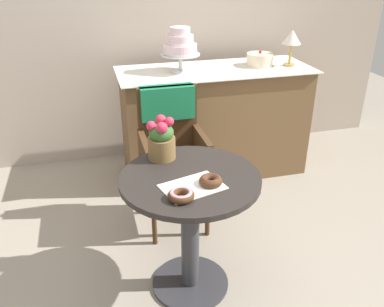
# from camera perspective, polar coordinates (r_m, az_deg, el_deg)

# --- Properties ---
(ground_plane) EXTENTS (8.00, 8.00, 0.00)m
(ground_plane) POSITION_cam_1_polar(r_m,az_deg,el_deg) (2.47, -0.24, -17.87)
(ground_plane) COLOR gray
(back_wall) EXTENTS (4.80, 0.10, 2.70)m
(back_wall) POSITION_cam_1_polar(r_m,az_deg,el_deg) (3.61, -8.22, 20.20)
(back_wall) COLOR #B2A393
(back_wall) RESTS_ON ground
(cafe_table) EXTENTS (0.72, 0.72, 0.72)m
(cafe_table) POSITION_cam_1_polar(r_m,az_deg,el_deg) (2.15, -0.27, -8.14)
(cafe_table) COLOR #282321
(cafe_table) RESTS_ON ground
(wicker_chair) EXTENTS (0.42, 0.45, 0.95)m
(wicker_chair) POSITION_cam_1_polar(r_m,az_deg,el_deg) (2.69, -3.03, 2.51)
(wicker_chair) COLOR #472D19
(wicker_chair) RESTS_ON ground
(paper_napkin) EXTENTS (0.33, 0.27, 0.00)m
(paper_napkin) POSITION_cam_1_polar(r_m,az_deg,el_deg) (1.95, 0.08, -4.72)
(paper_napkin) COLOR white
(paper_napkin) RESTS_ON cafe_table
(donut_front) EXTENTS (0.11, 0.11, 0.04)m
(donut_front) POSITION_cam_1_polar(r_m,az_deg,el_deg) (1.96, 2.65, -3.80)
(donut_front) COLOR #4C2D19
(donut_front) RESTS_ON cafe_table
(donut_mid) EXTENTS (0.12, 0.12, 0.04)m
(donut_mid) POSITION_cam_1_polar(r_m,az_deg,el_deg) (1.85, -1.55, -5.83)
(donut_mid) COLOR #4C2D19
(donut_mid) RESTS_ON cafe_table
(flower_vase) EXTENTS (0.15, 0.15, 0.24)m
(flower_vase) POSITION_cam_1_polar(r_m,az_deg,el_deg) (2.18, -4.34, 1.98)
(flower_vase) COLOR brown
(flower_vase) RESTS_ON cafe_table
(display_counter) EXTENTS (1.56, 0.62, 0.90)m
(display_counter) POSITION_cam_1_polar(r_m,az_deg,el_deg) (3.42, 3.17, 4.54)
(display_counter) COLOR brown
(display_counter) RESTS_ON ground
(tiered_cake_stand) EXTENTS (0.30, 0.30, 0.34)m
(tiered_cake_stand) POSITION_cam_1_polar(r_m,az_deg,el_deg) (3.16, -1.67, 15.01)
(tiered_cake_stand) COLOR silver
(tiered_cake_stand) RESTS_ON display_counter
(round_layer_cake) EXTENTS (0.21, 0.21, 0.12)m
(round_layer_cake) POSITION_cam_1_polar(r_m,az_deg,el_deg) (3.42, 9.53, 12.96)
(round_layer_cake) COLOR beige
(round_layer_cake) RESTS_ON display_counter
(table_lamp) EXTENTS (0.15, 0.15, 0.28)m
(table_lamp) POSITION_cam_1_polar(r_m,az_deg,el_deg) (3.43, 13.92, 15.47)
(table_lamp) COLOR #B28C47
(table_lamp) RESTS_ON display_counter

